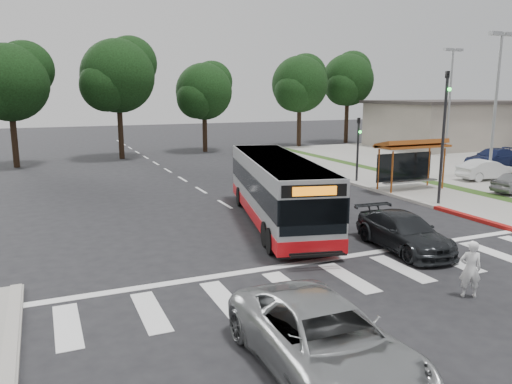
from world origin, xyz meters
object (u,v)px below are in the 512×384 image
dark_sedan (404,232)px  transit_bus (277,191)px  pedestrian (470,269)px  silver_suv_south (325,340)px

dark_sedan → transit_bus: bearing=120.4°
pedestrian → dark_sedan: 4.25m
transit_bus → pedestrian: 9.34m
dark_sedan → silver_suv_south: silver_suv_south is taller
transit_bus → silver_suv_south: bearing=-97.8°
transit_bus → dark_sedan: transit_bus is taller
transit_bus → silver_suv_south: size_ratio=2.07×
silver_suv_south → dark_sedan: bearing=41.2°
silver_suv_south → transit_bus: bearing=69.2°
pedestrian → silver_suv_south: size_ratio=0.30×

